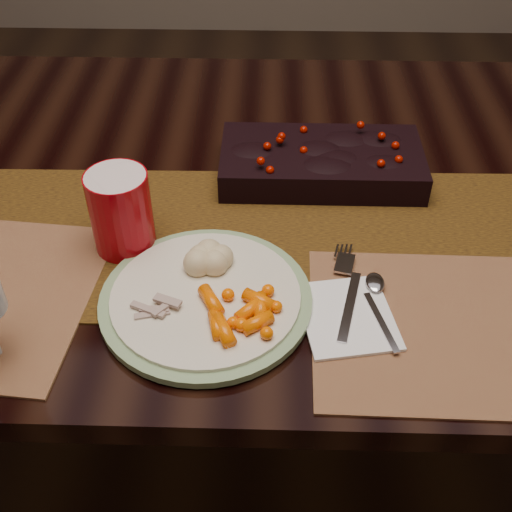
{
  "coord_description": "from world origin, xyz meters",
  "views": [
    {
      "loc": [
        0.05,
        -0.93,
        1.4
      ],
      "look_at": [
        0.03,
        -0.25,
        0.8
      ],
      "focal_mm": 45.0,
      "sensor_mm": 36.0,
      "label": 1
    }
  ],
  "objects_px": {
    "centerpiece": "(321,158)",
    "mashed_potatoes": "(206,257)",
    "placemat_main": "(460,328)",
    "turkey_shreds": "(157,306)",
    "baby_carrots": "(240,319)",
    "napkin": "(347,316)",
    "dinner_plate": "(206,298)",
    "red_cup": "(121,212)",
    "dining_table": "(247,326)"
  },
  "relations": [
    {
      "from": "centerpiece",
      "to": "dinner_plate",
      "type": "height_order",
      "value": "centerpiece"
    },
    {
      "from": "centerpiece",
      "to": "baby_carrots",
      "type": "bearing_deg",
      "value": -108.43
    },
    {
      "from": "dining_table",
      "to": "baby_carrots",
      "type": "distance_m",
      "value": 0.54
    },
    {
      "from": "baby_carrots",
      "to": "placemat_main",
      "type": "bearing_deg",
      "value": 3.56
    },
    {
      "from": "mashed_potatoes",
      "to": "red_cup",
      "type": "xyz_separation_m",
      "value": [
        -0.13,
        0.07,
        0.03
      ]
    },
    {
      "from": "dining_table",
      "to": "dinner_plate",
      "type": "height_order",
      "value": "dinner_plate"
    },
    {
      "from": "dinner_plate",
      "to": "placemat_main",
      "type": "bearing_deg",
      "value": -6.01
    },
    {
      "from": "napkin",
      "to": "dining_table",
      "type": "bearing_deg",
      "value": 105.42
    },
    {
      "from": "baby_carrots",
      "to": "napkin",
      "type": "distance_m",
      "value": 0.15
    },
    {
      "from": "centerpiece",
      "to": "dinner_plate",
      "type": "bearing_deg",
      "value": -118.69
    },
    {
      "from": "red_cup",
      "to": "dinner_plate",
      "type": "bearing_deg",
      "value": -42.34
    },
    {
      "from": "napkin",
      "to": "red_cup",
      "type": "xyz_separation_m",
      "value": [
        -0.33,
        0.14,
        0.06
      ]
    },
    {
      "from": "dinner_plate",
      "to": "red_cup",
      "type": "bearing_deg",
      "value": 137.66
    },
    {
      "from": "baby_carrots",
      "to": "napkin",
      "type": "height_order",
      "value": "baby_carrots"
    },
    {
      "from": "centerpiece",
      "to": "mashed_potatoes",
      "type": "height_order",
      "value": "centerpiece"
    },
    {
      "from": "centerpiece",
      "to": "napkin",
      "type": "height_order",
      "value": "centerpiece"
    },
    {
      "from": "dining_table",
      "to": "dinner_plate",
      "type": "bearing_deg",
      "value": -98.12
    },
    {
      "from": "centerpiece",
      "to": "red_cup",
      "type": "xyz_separation_m",
      "value": [
        -0.31,
        -0.2,
        0.03
      ]
    },
    {
      "from": "placemat_main",
      "to": "baby_carrots",
      "type": "bearing_deg",
      "value": -175.48
    },
    {
      "from": "dinner_plate",
      "to": "mashed_potatoes",
      "type": "relative_size",
      "value": 4.07
    },
    {
      "from": "baby_carrots",
      "to": "mashed_potatoes",
      "type": "distance_m",
      "value": 0.12
    },
    {
      "from": "placemat_main",
      "to": "napkin",
      "type": "xyz_separation_m",
      "value": [
        -0.15,
        0.01,
        0.0
      ]
    },
    {
      "from": "placemat_main",
      "to": "mashed_potatoes",
      "type": "xyz_separation_m",
      "value": [
        -0.35,
        0.09,
        0.04
      ]
    },
    {
      "from": "mashed_potatoes",
      "to": "dining_table",
      "type": "bearing_deg",
      "value": 79.15
    },
    {
      "from": "red_cup",
      "to": "turkey_shreds",
      "type": "bearing_deg",
      "value": -64.72
    },
    {
      "from": "placemat_main",
      "to": "turkey_shreds",
      "type": "relative_size",
      "value": 5.43
    },
    {
      "from": "red_cup",
      "to": "dining_table",
      "type": "bearing_deg",
      "value": 44.91
    },
    {
      "from": "dining_table",
      "to": "baby_carrots",
      "type": "height_order",
      "value": "baby_carrots"
    },
    {
      "from": "placemat_main",
      "to": "turkey_shreds",
      "type": "height_order",
      "value": "turkey_shreds"
    },
    {
      "from": "turkey_shreds",
      "to": "napkin",
      "type": "distance_m",
      "value": 0.26
    },
    {
      "from": "napkin",
      "to": "dinner_plate",
      "type": "bearing_deg",
      "value": 163.26
    },
    {
      "from": "baby_carrots",
      "to": "turkey_shreds",
      "type": "height_order",
      "value": "baby_carrots"
    },
    {
      "from": "dining_table",
      "to": "mashed_potatoes",
      "type": "height_order",
      "value": "mashed_potatoes"
    },
    {
      "from": "dinner_plate",
      "to": "turkey_shreds",
      "type": "height_order",
      "value": "turkey_shreds"
    },
    {
      "from": "dining_table",
      "to": "turkey_shreds",
      "type": "relative_size",
      "value": 24.32
    },
    {
      "from": "centerpiece",
      "to": "baby_carrots",
      "type": "height_order",
      "value": "centerpiece"
    },
    {
      "from": "baby_carrots",
      "to": "napkin",
      "type": "bearing_deg",
      "value": 12.53
    },
    {
      "from": "placemat_main",
      "to": "baby_carrots",
      "type": "height_order",
      "value": "baby_carrots"
    },
    {
      "from": "mashed_potatoes",
      "to": "turkey_shreds",
      "type": "bearing_deg",
      "value": -123.64
    },
    {
      "from": "dinner_plate",
      "to": "napkin",
      "type": "xyz_separation_m",
      "value": [
        0.2,
        -0.02,
        -0.01
      ]
    },
    {
      "from": "centerpiece",
      "to": "mashed_potatoes",
      "type": "xyz_separation_m",
      "value": [
        -0.18,
        -0.26,
        0.0
      ]
    },
    {
      "from": "mashed_potatoes",
      "to": "napkin",
      "type": "xyz_separation_m",
      "value": [
        0.2,
        -0.08,
        -0.03
      ]
    },
    {
      "from": "dining_table",
      "to": "turkey_shreds",
      "type": "distance_m",
      "value": 0.53
    },
    {
      "from": "mashed_potatoes",
      "to": "turkey_shreds",
      "type": "xyz_separation_m",
      "value": [
        -0.06,
        -0.09,
        -0.01
      ]
    },
    {
      "from": "centerpiece",
      "to": "mashed_potatoes",
      "type": "distance_m",
      "value": 0.32
    },
    {
      "from": "placemat_main",
      "to": "red_cup",
      "type": "xyz_separation_m",
      "value": [
        -0.48,
        0.16,
        0.07
      ]
    },
    {
      "from": "dinner_plate",
      "to": "red_cup",
      "type": "distance_m",
      "value": 0.19
    },
    {
      "from": "placemat_main",
      "to": "baby_carrots",
      "type": "xyz_separation_m",
      "value": [
        -0.3,
        -0.02,
        0.03
      ]
    },
    {
      "from": "placemat_main",
      "to": "dinner_plate",
      "type": "height_order",
      "value": "dinner_plate"
    },
    {
      "from": "dining_table",
      "to": "red_cup",
      "type": "height_order",
      "value": "red_cup"
    }
  ]
}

